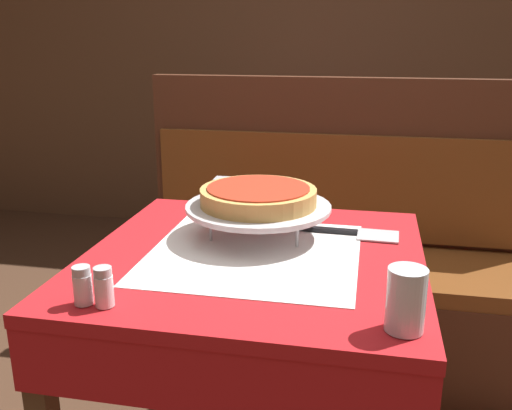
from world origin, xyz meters
TOP-DOWN VIEW (x-y plane):
  - dining_table_front at (0.00, 0.00)m, footprint 0.81×0.81m
  - dining_table_rear at (-0.07, 1.84)m, footprint 0.77×0.77m
  - booth_bench at (0.16, 0.84)m, footprint 1.59×0.51m
  - back_wall_panel at (0.00, 2.40)m, footprint 6.00×0.04m
  - pizza_pan_stand at (-0.01, 0.12)m, footprint 0.38×0.38m
  - deep_dish_pizza at (-0.01, 0.12)m, footprint 0.30×0.30m
  - pizza_server at (0.22, 0.18)m, footprint 0.30×0.10m
  - water_glass_near at (0.34, -0.32)m, footprint 0.07×0.07m
  - salt_shaker at (-0.28, -0.34)m, footprint 0.04×0.04m
  - pepper_shaker at (-0.23, -0.34)m, footprint 0.04×0.04m
  - napkin_holder at (-0.15, 0.36)m, footprint 0.10×0.05m
  - condiment_caddy at (-0.13, 1.83)m, footprint 0.12×0.12m

SIDE VIEW (x-z plane):
  - booth_bench at x=0.16m, z-range -0.24..0.88m
  - dining_table_rear at x=-0.07m, z-range 0.28..1.05m
  - dining_table_front at x=0.00m, z-range 0.28..1.05m
  - pizza_server at x=0.22m, z-range 0.77..0.78m
  - salt_shaker at x=-0.28m, z-range 0.77..0.85m
  - pepper_shaker at x=-0.23m, z-range 0.77..0.85m
  - napkin_holder at x=-0.15m, z-range 0.77..0.86m
  - condiment_caddy at x=-0.13m, z-range 0.74..0.90m
  - water_glass_near at x=0.34m, z-range 0.77..0.89m
  - pizza_pan_stand at x=-0.01m, z-range 0.80..0.89m
  - deep_dish_pizza at x=-0.01m, z-range 0.86..0.90m
  - back_wall_panel at x=0.00m, z-range 0.00..2.40m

